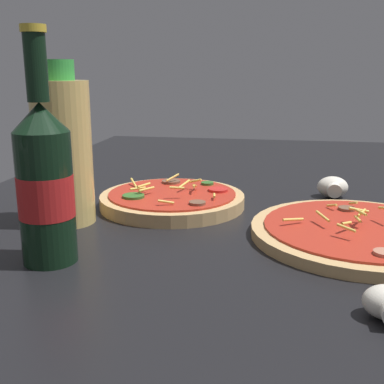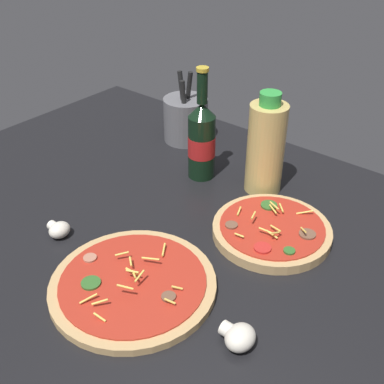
{
  "view_description": "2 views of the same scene",
  "coord_description": "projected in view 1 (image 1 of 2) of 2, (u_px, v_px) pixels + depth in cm",
  "views": [
    {
      "loc": [
        -70.52,
        -7.31,
        24.03
      ],
      "look_at": [
        -11.7,
        3.06,
        8.63
      ],
      "focal_mm": 45.0,
      "sensor_mm": 36.0,
      "label": 1
    },
    {
      "loc": [
        36.85,
        -58.38,
        61.13
      ],
      "look_at": [
        -11.79,
        1.24,
        10.55
      ],
      "focal_mm": 45.0,
      "sensor_mm": 36.0,
      "label": 2
    }
  ],
  "objects": [
    {
      "name": "beer_bottle",
      "position": [
        45.0,
        181.0,
        0.53
      ],
      "size": [
        6.22,
        6.22,
        25.89
      ],
      "color": "black",
      "rests_on": "counter_slab"
    },
    {
      "name": "oil_bottle",
      "position": [
        63.0,
        150.0,
        0.67
      ],
      "size": [
        8.1,
        8.1,
        22.66
      ],
      "color": "#D6B766",
      "rests_on": "counter_slab"
    },
    {
      "name": "mushroom_right",
      "position": [
        333.0,
        187.0,
        0.82
      ],
      "size": [
        5.42,
        5.16,
        3.61
      ],
      "color": "white",
      "rests_on": "counter_slab"
    },
    {
      "name": "pizza_far",
      "position": [
        172.0,
        199.0,
        0.77
      ],
      "size": [
        23.05,
        23.05,
        4.24
      ],
      "color": "tan",
      "rests_on": "counter_slab"
    },
    {
      "name": "pizza_near",
      "position": [
        361.0,
        233.0,
        0.62
      ],
      "size": [
        28.32,
        28.32,
        4.22
      ],
      "color": "tan",
      "rests_on": "counter_slab"
    },
    {
      "name": "counter_slab",
      "position": [
        225.0,
        220.0,
        0.74
      ],
      "size": [
        160.0,
        90.0,
        2.5
      ],
      "color": "black",
      "rests_on": "ground"
    }
  ]
}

